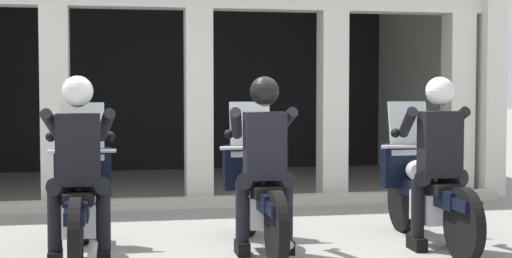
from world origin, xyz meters
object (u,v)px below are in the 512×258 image
(motorcycle_left, at_px, (81,200))
(police_officer_right, at_px, (438,148))
(police_officer_center, at_px, (264,149))
(motorcycle_right, at_px, (425,191))
(motorcycle_center, at_px, (258,194))
(police_officer_left, at_px, (78,153))

(motorcycle_left, bearing_deg, police_officer_right, -6.87)
(police_officer_center, height_order, motorcycle_right, police_officer_center)
(motorcycle_right, bearing_deg, police_officer_center, -176.38)
(police_officer_center, bearing_deg, motorcycle_left, 164.18)
(police_officer_center, height_order, police_officer_right, same)
(motorcycle_center, bearing_deg, motorcycle_right, -12.85)
(police_officer_left, distance_m, police_officer_center, 1.61)
(motorcycle_right, relative_size, police_officer_right, 1.29)
(motorcycle_left, xyz_separation_m, police_officer_center, (1.60, -0.18, 0.44))
(motorcycle_right, height_order, police_officer_right, police_officer_right)
(motorcycle_left, xyz_separation_m, motorcycle_right, (3.21, 0.00, 0.00))
(motorcycle_right, bearing_deg, police_officer_right, -93.19)
(motorcycle_left, relative_size, motorcycle_center, 1.00)
(police_officer_left, height_order, motorcycle_right, police_officer_left)
(police_officer_left, xyz_separation_m, motorcycle_center, (1.61, 0.38, -0.44))
(police_officer_left, relative_size, police_officer_center, 1.00)
(motorcycle_center, height_order, police_officer_center, police_officer_center)
(police_officer_center, bearing_deg, motorcycle_center, 80.42)
(motorcycle_right, bearing_deg, police_officer_left, -177.86)
(motorcycle_left, bearing_deg, police_officer_center, -8.35)
(motorcycle_left, bearing_deg, motorcycle_center, 1.74)
(motorcycle_center, bearing_deg, police_officer_right, -22.73)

